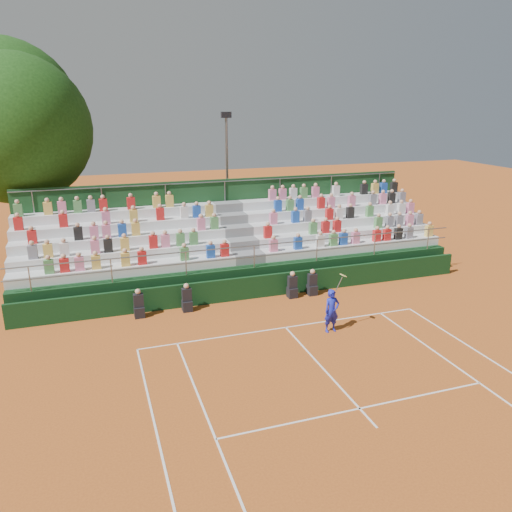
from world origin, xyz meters
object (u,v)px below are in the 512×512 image
object	(u,v)px
tennis_player	(332,311)
tree_east	(5,114)
tree_west	(15,130)
floodlight_mast	(227,165)

from	to	relation	value
tennis_player	tree_east	bearing A→B (deg)	127.06
tree_west	tree_east	xyz separation A→B (m)	(-0.81, 3.55, 0.69)
tree_east	floodlight_mast	distance (m)	12.47
tree_west	tree_east	bearing A→B (deg)	102.83
tennis_player	floodlight_mast	xyz separation A→B (m)	(0.06, 14.37, 3.63)
tennis_player	tree_east	world-z (taller)	tree_east
tennis_player	tree_east	distance (m)	20.92
tree_west	tree_east	size ratio (longest dim) A/B	0.91
tree_west	floodlight_mast	distance (m)	11.64
tree_west	tree_east	distance (m)	3.70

